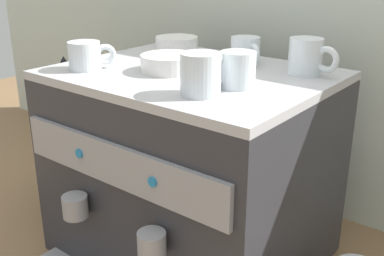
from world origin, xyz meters
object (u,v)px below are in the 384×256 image
(ceramic_cup_1, at_px, (86,56))
(ceramic_cup_3, at_px, (307,57))
(ceramic_bowl_0, at_px, (169,63))
(ceramic_bowl_1, at_px, (177,45))
(ceramic_cup_2, at_px, (237,69))
(ceramic_cup_4, at_px, (202,74))
(ceramic_cup_0, at_px, (246,50))
(coffee_grinder, at_px, (70,131))
(espresso_machine, at_px, (191,167))

(ceramic_cup_1, distance_m, ceramic_cup_3, 0.49)
(ceramic_bowl_0, bearing_deg, ceramic_cup_3, 32.72)
(ceramic_bowl_0, bearing_deg, ceramic_bowl_1, 125.72)
(ceramic_cup_1, height_order, ceramic_cup_2, ceramic_cup_2)
(ceramic_cup_4, bearing_deg, ceramic_cup_3, 71.99)
(ceramic_cup_4, height_order, ceramic_bowl_0, ceramic_cup_4)
(ceramic_cup_0, relative_size, coffee_grinder, 0.22)
(ceramic_cup_1, bearing_deg, ceramic_bowl_1, 82.97)
(ceramic_cup_2, distance_m, ceramic_bowl_0, 0.19)
(espresso_machine, height_order, ceramic_cup_3, ceramic_cup_3)
(ceramic_cup_0, relative_size, ceramic_bowl_0, 0.76)
(espresso_machine, relative_size, ceramic_cup_1, 6.15)
(ceramic_cup_2, relative_size, ceramic_cup_4, 0.79)
(ceramic_cup_3, height_order, ceramic_bowl_1, ceramic_cup_3)
(ceramic_bowl_0, bearing_deg, espresso_machine, 36.94)
(ceramic_cup_2, bearing_deg, ceramic_bowl_1, 149.26)
(ceramic_cup_0, distance_m, ceramic_bowl_1, 0.22)
(espresso_machine, distance_m, ceramic_cup_0, 0.31)
(ceramic_cup_3, xyz_separation_m, ceramic_bowl_0, (-0.26, -0.16, -0.02))
(ceramic_cup_0, bearing_deg, ceramic_bowl_0, -117.34)
(ceramic_bowl_0, bearing_deg, ceramic_cup_4, -30.55)
(ceramic_cup_3, height_order, ceramic_bowl_0, ceramic_cup_3)
(ceramic_cup_3, bearing_deg, ceramic_cup_2, -109.88)
(espresso_machine, relative_size, ceramic_cup_4, 5.07)
(ceramic_bowl_0, bearing_deg, ceramic_cup_2, -4.13)
(ceramic_cup_0, relative_size, ceramic_cup_4, 0.82)
(espresso_machine, bearing_deg, ceramic_cup_0, 70.46)
(ceramic_cup_3, xyz_separation_m, ceramic_bowl_1, (-0.38, 0.01, -0.02))
(ceramic_cup_1, height_order, ceramic_bowl_1, ceramic_cup_1)
(espresso_machine, xyz_separation_m, ceramic_cup_2, (0.15, -0.04, 0.27))
(ceramic_bowl_0, bearing_deg, ceramic_cup_0, 62.66)
(ceramic_cup_2, bearing_deg, ceramic_bowl_0, 175.87)
(ceramic_bowl_1, bearing_deg, ceramic_cup_4, -42.94)
(ceramic_cup_3, bearing_deg, ceramic_bowl_0, -147.28)
(ceramic_cup_3, distance_m, coffee_grinder, 0.77)
(ceramic_cup_1, height_order, coffee_grinder, ceramic_cup_1)
(ceramic_bowl_1, bearing_deg, espresso_machine, -41.46)
(ceramic_cup_2, xyz_separation_m, ceramic_bowl_0, (-0.19, 0.01, -0.02))
(ceramic_bowl_1, bearing_deg, ceramic_bowl_0, -54.28)
(ceramic_bowl_0, xyz_separation_m, coffee_grinder, (-0.44, 0.04, -0.28))
(coffee_grinder, bearing_deg, ceramic_cup_2, -4.98)
(coffee_grinder, bearing_deg, ceramic_cup_3, 9.93)
(ceramic_cup_1, bearing_deg, coffee_grinder, 153.05)
(ceramic_cup_0, relative_size, ceramic_cup_1, 0.99)
(ceramic_cup_0, height_order, ceramic_bowl_0, ceramic_cup_0)
(ceramic_bowl_1, bearing_deg, coffee_grinder, -157.40)
(ceramic_cup_1, bearing_deg, espresso_machine, 33.72)
(ceramic_cup_2, height_order, coffee_grinder, ceramic_cup_2)
(espresso_machine, xyz_separation_m, ceramic_cup_3, (0.22, 0.13, 0.28))
(ceramic_cup_1, xyz_separation_m, ceramic_cup_3, (0.41, 0.27, 0.01))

